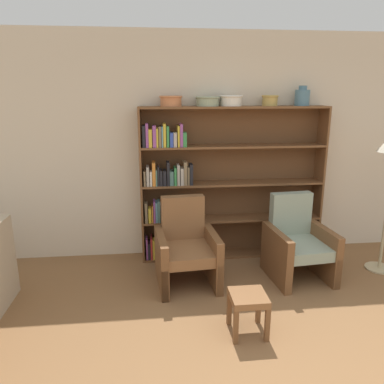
% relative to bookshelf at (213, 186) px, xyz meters
% --- Properties ---
extents(wall_back, '(12.00, 0.06, 2.75)m').
position_rel_bookshelf_xyz_m(wall_back, '(0.34, 0.17, 0.46)').
color(wall_back, beige).
rests_on(wall_back, ground).
extents(bookshelf, '(2.26, 0.30, 1.88)m').
position_rel_bookshelf_xyz_m(bookshelf, '(0.00, 0.00, 0.00)').
color(bookshelf, brown).
rests_on(bookshelf, ground).
extents(bowl_brass, '(0.27, 0.27, 0.12)m').
position_rel_bookshelf_xyz_m(bowl_brass, '(-0.51, -0.02, 1.03)').
color(bowl_brass, '#C67547').
rests_on(bowl_brass, bookshelf).
extents(bowl_cream, '(0.29, 0.29, 0.11)m').
position_rel_bookshelf_xyz_m(bowl_cream, '(-0.08, -0.02, 1.03)').
color(bowl_cream, gray).
rests_on(bowl_cream, bookshelf).
extents(bowl_olive, '(0.27, 0.27, 0.12)m').
position_rel_bookshelf_xyz_m(bowl_olive, '(0.19, -0.02, 1.03)').
color(bowl_olive, silver).
rests_on(bowl_olive, bookshelf).
extents(bowl_copper, '(0.20, 0.20, 0.12)m').
position_rel_bookshelf_xyz_m(bowl_copper, '(0.66, -0.02, 1.03)').
color(bowl_copper, tan).
rests_on(bowl_copper, bookshelf).
extents(vase_tall, '(0.17, 0.17, 0.23)m').
position_rel_bookshelf_xyz_m(vase_tall, '(1.06, -0.02, 1.07)').
color(vase_tall, slate).
rests_on(vase_tall, bookshelf).
extents(armchair_leather, '(0.69, 0.73, 0.93)m').
position_rel_bookshelf_xyz_m(armchair_leather, '(-0.40, -0.67, -0.53)').
color(armchair_leather, brown).
rests_on(armchair_leather, ground).
extents(armchair_cushioned, '(0.70, 0.74, 0.93)m').
position_rel_bookshelf_xyz_m(armchair_cushioned, '(0.86, -0.67, -0.53)').
color(armchair_cushioned, brown).
rests_on(armchair_cushioned, ground).
extents(footstool, '(0.31, 0.31, 0.37)m').
position_rel_bookshelf_xyz_m(footstool, '(0.04, -1.65, -0.62)').
color(footstool, brown).
rests_on(footstool, ground).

